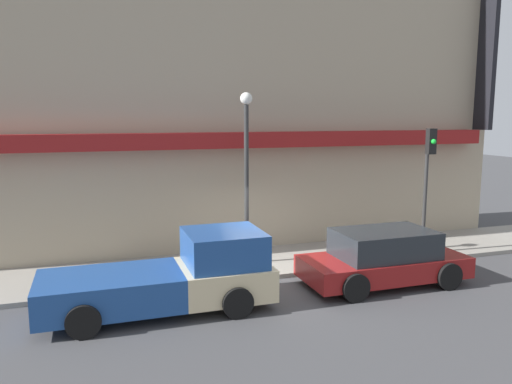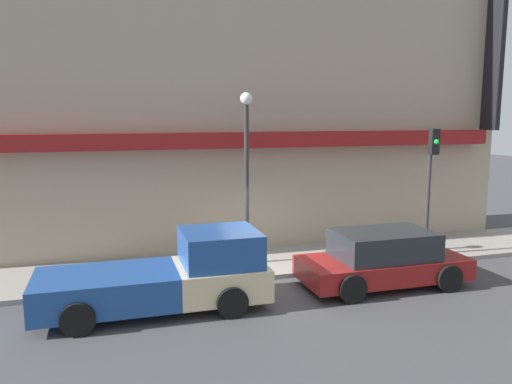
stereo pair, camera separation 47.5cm
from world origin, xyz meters
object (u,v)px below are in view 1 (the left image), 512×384
object	(u,v)px
street_lamp	(246,157)
traffic_light	(428,169)
pickup_truck	(174,277)
fire_hydrant	(381,249)
parked_car	(384,258)

from	to	relation	value
street_lamp	traffic_light	size ratio (longest dim) A/B	1.26
pickup_truck	fire_hydrant	bearing A→B (deg)	16.70
parked_car	fire_hydrant	xyz separation A→B (m)	(1.05, 1.78, -0.30)
pickup_truck	traffic_light	world-z (taller)	traffic_light
traffic_light	street_lamp	bearing A→B (deg)	171.94
parked_car	street_lamp	distance (m)	4.84
parked_car	street_lamp	world-z (taller)	street_lamp
pickup_truck	traffic_light	bearing A→B (deg)	14.23
fire_hydrant	street_lamp	bearing A→B (deg)	168.10
pickup_truck	traffic_light	size ratio (longest dim) A/B	1.32
parked_car	fire_hydrant	distance (m)	2.09
fire_hydrant	traffic_light	world-z (taller)	traffic_light
pickup_truck	street_lamp	world-z (taller)	street_lamp
pickup_truck	traffic_light	distance (m)	8.87
pickup_truck	fire_hydrant	world-z (taller)	pickup_truck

